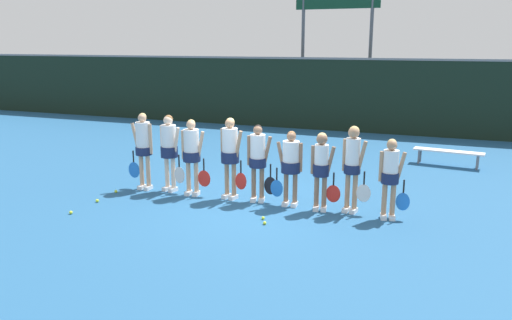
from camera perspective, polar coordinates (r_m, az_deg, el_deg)
The scene contains 19 objects.
ground_plane at distance 10.90m, azimuth -0.07°, elevation -4.81°, with size 140.00×140.00×0.00m, color #235684.
fence_windscreen at distance 19.63m, azimuth 10.00°, elevation 7.36°, with size 60.00×0.08×2.83m.
scoreboard at distance 21.37m, azimuth 9.28°, elevation 17.06°, with size 3.44×0.15×6.24m.
bench_courtside at distance 14.96m, azimuth 21.14°, elevation 0.80°, with size 1.91×0.59×0.44m.
player_0 at distance 11.88m, azimuth -12.76°, elevation 1.73°, with size 0.68×0.38×1.81m.
player_1 at distance 11.62m, azimuth -9.88°, elevation 1.56°, with size 0.66×0.40×1.79m.
player_2 at distance 11.23m, azimuth -7.34°, elevation 1.04°, with size 0.69×0.40×1.73m.
player_3 at distance 10.88m, azimuth -2.96°, elevation 1.02°, with size 0.65×0.40×1.81m.
player_4 at distance 10.69m, azimuth 0.24°, elevation 0.34°, with size 0.65×0.37×1.69m.
player_5 at distance 10.44m, azimuth 3.98°, elevation -0.26°, with size 0.68×0.41×1.61m.
player_6 at distance 10.21m, azimuth 7.50°, elevation -0.60°, with size 0.62×0.33×1.63m.
player_7 at distance 10.17m, azimuth 11.01°, elevation -0.19°, with size 0.61×0.34×1.78m.
player_8 at distance 9.97m, azimuth 15.13°, elevation -1.45°, with size 0.61×0.35×1.60m.
tennis_ball_0 at distance 10.81m, azimuth -20.40°, elevation -5.64°, with size 0.07×0.07×0.07m, color #CCE033.
tennis_ball_1 at distance 11.98m, azimuth -15.72°, elevation -3.47°, with size 0.07×0.07×0.07m, color #CCE033.
tennis_ball_2 at distance 11.40m, azimuth -17.69°, elevation -4.45°, with size 0.07×0.07×0.07m, color #CCE033.
tennis_ball_3 at distance 12.84m, azimuth -3.44°, elevation -1.87°, with size 0.07×0.07×0.07m, color #CCE033.
tennis_ball_4 at distance 9.58m, azimuth 1.00°, elevation -7.21°, with size 0.07×0.07×0.07m, color #CCE033.
tennis_ball_5 at distance 9.84m, azimuth 0.82°, elevation -6.65°, with size 0.07×0.07×0.07m, color #CCE033.
Camera 1 is at (3.71, -9.67, 3.39)m, focal length 35.00 mm.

